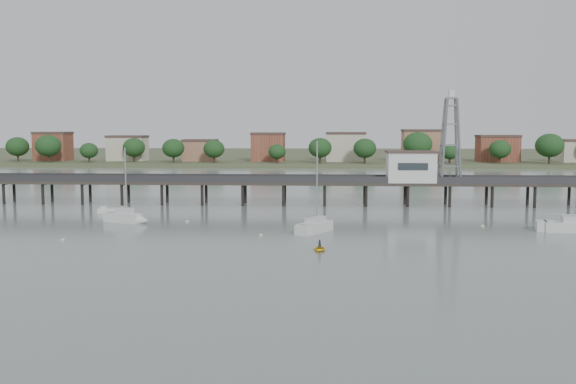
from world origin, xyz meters
name	(u,v)px	position (x,y,z in m)	size (l,w,h in m)	color
ground_plane	(194,294)	(0.00, 0.00, 0.00)	(500.00, 500.00, 0.00)	slate
pier	(264,183)	(0.00, 60.00, 3.79)	(150.00, 5.00, 5.50)	#2D2823
pier_building	(411,166)	(25.00, 60.00, 6.67)	(8.40, 5.40, 5.30)	silver
lattice_tower	(450,140)	(31.50, 60.00, 11.10)	(3.20, 3.20, 15.50)	slate
sailboat_c	(320,226)	(9.78, 31.77, 0.65)	(5.54, 7.30, 12.07)	silver
sailboat_b	(130,218)	(-16.71, 37.63, 0.66)	(6.74, 4.09, 10.90)	silver
white_tender	(108,210)	(-23.33, 47.76, 0.38)	(3.41, 2.13, 1.23)	silver
yellow_dinghy	(320,251)	(9.88, 18.58, 0.00)	(1.78, 0.52, 2.49)	yellow
dinghy_occupant	(320,251)	(9.88, 18.58, 0.00)	(0.36, 0.98, 0.23)	black
mooring_buoys	(252,232)	(1.27, 30.18, 0.08)	(88.24, 18.36, 0.39)	beige
far_shore	(302,155)	(0.36, 239.58, 0.95)	(500.00, 170.00, 10.40)	#475133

